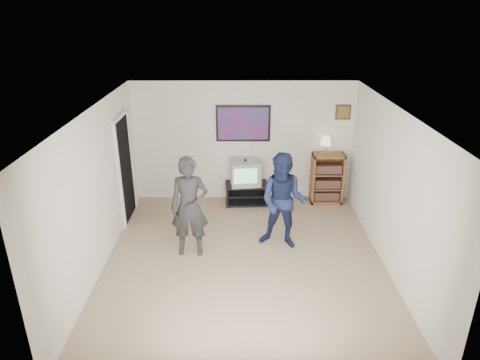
{
  "coord_description": "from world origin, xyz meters",
  "views": [
    {
      "loc": [
        -0.09,
        -5.91,
        3.92
      ],
      "look_at": [
        -0.07,
        0.71,
        1.15
      ],
      "focal_mm": 32.0,
      "sensor_mm": 36.0,
      "label": 1
    }
  ],
  "objects_px": {
    "crt_television": "(245,172)",
    "person_short": "(283,201)",
    "media_stand": "(246,193)",
    "person_tall": "(190,207)",
    "bookshelf": "(327,178)"
  },
  "relations": [
    {
      "from": "person_tall",
      "to": "person_short",
      "type": "relative_size",
      "value": 1.01
    },
    {
      "from": "crt_television",
      "to": "person_short",
      "type": "distance_m",
      "value": 1.81
    },
    {
      "from": "bookshelf",
      "to": "person_tall",
      "type": "distance_m",
      "value": 3.31
    },
    {
      "from": "bookshelf",
      "to": "person_short",
      "type": "bearing_deg",
      "value": -121.83
    },
    {
      "from": "crt_television",
      "to": "media_stand",
      "type": "bearing_deg",
      "value": -6.65
    },
    {
      "from": "crt_television",
      "to": "bookshelf",
      "type": "relative_size",
      "value": 0.57
    },
    {
      "from": "person_tall",
      "to": "bookshelf",
      "type": "bearing_deg",
      "value": 35.76
    },
    {
      "from": "media_stand",
      "to": "person_tall",
      "type": "xyz_separation_m",
      "value": [
        -0.96,
        -1.93,
        0.63
      ]
    },
    {
      "from": "media_stand",
      "to": "person_tall",
      "type": "bearing_deg",
      "value": -118.84
    },
    {
      "from": "media_stand",
      "to": "crt_television",
      "type": "height_order",
      "value": "crt_television"
    },
    {
      "from": "person_tall",
      "to": "media_stand",
      "type": "bearing_deg",
      "value": 62.43
    },
    {
      "from": "media_stand",
      "to": "bookshelf",
      "type": "distance_m",
      "value": 1.7
    },
    {
      "from": "crt_television",
      "to": "person_short",
      "type": "bearing_deg",
      "value": -76.92
    },
    {
      "from": "bookshelf",
      "to": "person_short",
      "type": "distance_m",
      "value": 2.09
    },
    {
      "from": "bookshelf",
      "to": "person_tall",
      "type": "bearing_deg",
      "value": -143.05
    }
  ]
}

